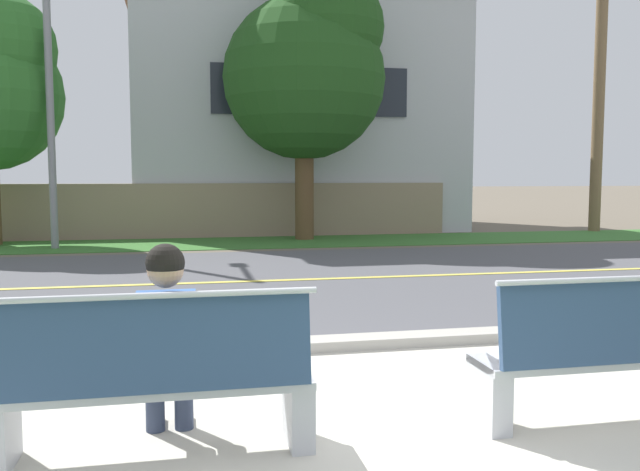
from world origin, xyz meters
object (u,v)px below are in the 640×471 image
Objects in this scene: bench_left at (154,384)px; shade_tree_centre at (310,66)px; seated_person_blue at (167,338)px; bench_right at (613,356)px; streetlamp at (50,64)px.

shade_tree_centre reaches higher than bench_left.
seated_person_blue is 0.19× the size of shade_tree_centre.
bench_right is 1.46× the size of seated_person_blue.
bench_left is at bearing -113.00° from seated_person_blue.
shade_tree_centre is at bearing 75.20° from bench_left.
seated_person_blue is at bearing 176.59° from bench_right.
seated_person_blue is (0.07, 0.17, 0.22)m from bench_left.
streetlamp is at bearing -173.49° from shade_tree_centre.
bench_right is 0.26× the size of streetlamp.
bench_left is 0.26× the size of streetlamp.
streetlamp reaches higher than seated_person_blue.
seated_person_blue is at bearing 67.00° from bench_left.
bench_right is 13.64m from streetlamp.
streetlamp is (-2.55, 11.96, 3.57)m from bench_left.
streetlamp reaches higher than bench_left.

